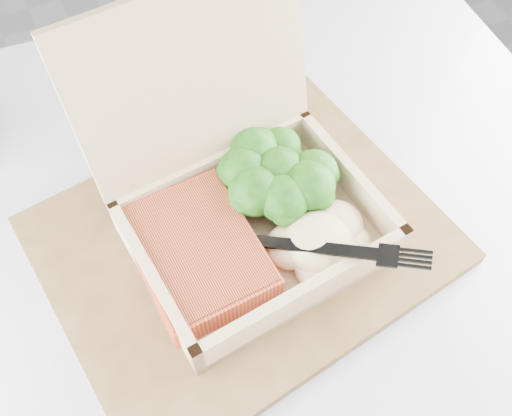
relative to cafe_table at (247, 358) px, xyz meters
name	(u,v)px	position (x,y,z in m)	size (l,w,h in m)	color
floor	(283,345)	(0.16, 0.16, -0.56)	(4.00, 4.00, 0.00)	#98989E
cafe_table	(247,358)	(0.00, 0.00, 0.00)	(0.96, 0.96, 0.75)	black
serving_tray	(242,240)	(0.02, 0.05, 0.20)	(0.37, 0.30, 0.02)	brown
takeout_container	(236,184)	(0.03, 0.07, 0.26)	(0.24, 0.24, 0.21)	#A08360
salmon_fillet	(197,253)	(-0.03, 0.04, 0.24)	(0.11, 0.14, 0.03)	#D24929
broccoli_pile	(279,176)	(0.08, 0.08, 0.24)	(0.12, 0.12, 0.04)	#2E7C1B
mashed_potatoes	(318,242)	(0.07, 0.00, 0.24)	(0.11, 0.09, 0.04)	beige
plastic_fork	(293,242)	(0.05, 0.00, 0.25)	(0.13, 0.12, 0.03)	black
receipt	(200,93)	(0.07, 0.26, 0.20)	(0.08, 0.15, 0.00)	white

